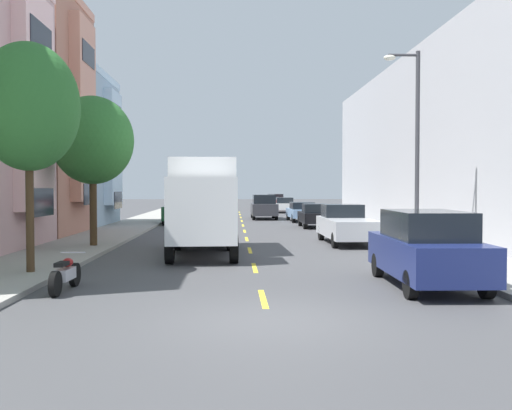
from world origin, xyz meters
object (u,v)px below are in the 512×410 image
at_px(parked_wagon_white, 284,204).
at_px(parked_suv_navy, 426,248).
at_px(parked_sedan_sky, 302,211).
at_px(moving_charcoal_sedan, 264,207).
at_px(parked_hatchback_black, 315,215).
at_px(parked_pickup_red, 276,202).
at_px(parked_pickup_silver, 347,225).
at_px(parked_motorcycle, 66,274).
at_px(delivery_box_truck, 203,201).
at_px(parked_pickup_champagne, 194,206).
at_px(street_tree_second, 93,141).
at_px(street_tree_nearest, 29,107).
at_px(street_lamp, 414,137).
at_px(parked_suv_forest, 179,209).

bearing_deg(parked_wagon_white, parked_suv_navy, -90.22).
xyz_separation_m(parked_sedan_sky, moving_charcoal_sedan, (-2.59, 3.49, 0.24)).
distance_m(parked_hatchback_black, parked_pickup_red, 29.42).
height_order(parked_pickup_silver, parked_suv_navy, parked_suv_navy).
distance_m(moving_charcoal_sedan, parked_motorcycle, 32.14).
height_order(delivery_box_truck, parked_pickup_champagne, delivery_box_truck).
bearing_deg(parked_wagon_white, street_tree_second, -108.01).
bearing_deg(street_tree_nearest, parked_pickup_champagne, 86.55).
height_order(street_lamp, parked_wagon_white, street_lamp).
bearing_deg(parked_pickup_red, parked_hatchback_black, -89.54).
distance_m(delivery_box_truck, parked_pickup_champagne, 30.91).
distance_m(parked_pickup_silver, parked_motorcycle, 14.77).
relative_size(street_tree_second, street_lamp, 0.83).
distance_m(street_tree_nearest, parked_hatchback_black, 22.51).
bearing_deg(moving_charcoal_sedan, parked_pickup_champagne, 129.66).
distance_m(delivery_box_truck, parked_pickup_red, 43.60).
bearing_deg(parked_pickup_red, street_tree_second, -104.42).
bearing_deg(parked_pickup_silver, parked_suv_forest, 121.71).
xyz_separation_m(street_tree_nearest, parked_suv_forest, (2.04, 23.44, -3.78)).
bearing_deg(parked_pickup_champagne, street_tree_nearest, -93.45).
bearing_deg(parked_suv_navy, parked_pickup_red, 90.02).
distance_m(parked_suv_navy, parked_suv_forest, 26.90).
xyz_separation_m(street_tree_nearest, parked_pickup_silver, (10.83, 9.20, -3.94)).
relative_size(parked_sedan_sky, parked_suv_forest, 0.94).
bearing_deg(delivery_box_truck, parked_sedan_sky, 72.84).
distance_m(street_tree_second, parked_hatchback_black, 16.53).
bearing_deg(parked_sedan_sky, moving_charcoal_sedan, 126.56).
relative_size(street_lamp, parked_suv_forest, 1.53).
bearing_deg(parked_suv_forest, parked_suv_navy, -71.35).
xyz_separation_m(delivery_box_truck, parked_suv_navy, (6.05, -7.60, -1.01)).
xyz_separation_m(parked_pickup_silver, moving_charcoal_sedan, (-2.63, 19.91, 0.16)).
distance_m(street_lamp, parked_pickup_red, 44.40).
height_order(street_tree_nearest, parked_suv_forest, street_tree_nearest).
relative_size(street_tree_second, parked_pickup_champagne, 1.15).
xyz_separation_m(parked_pickup_champagne, parked_suv_forest, (-0.16, -12.91, 0.16)).
height_order(parked_suv_navy, parked_suv_forest, same).
bearing_deg(parked_hatchback_black, street_tree_nearest, -119.36).
bearing_deg(street_lamp, parked_sedan_sky, 94.26).
relative_size(delivery_box_truck, parked_suv_forest, 1.51).
height_order(parked_wagon_white, parked_motorcycle, parked_wagon_white).
relative_size(street_tree_nearest, parked_hatchback_black, 1.61).
xyz_separation_m(parked_hatchback_black, parked_sedan_sky, (-0.08, 6.32, -0.01)).
bearing_deg(parked_suv_forest, parked_pickup_silver, -58.29).
distance_m(parked_sedan_sky, parked_suv_forest, 9.02).
bearing_deg(parked_wagon_white, parked_pickup_red, 91.28).
distance_m(street_tree_second, parked_pickup_red, 42.81).
distance_m(parked_suv_navy, moving_charcoal_sedan, 31.25).
bearing_deg(street_tree_nearest, parked_sedan_sky, 67.17).
distance_m(street_tree_nearest, parked_pickup_champagne, 36.63).
xyz_separation_m(parked_pickup_silver, parked_wagon_white, (-0.03, 31.44, -0.02)).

